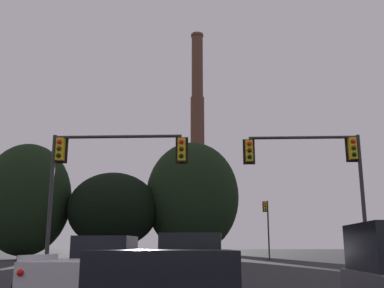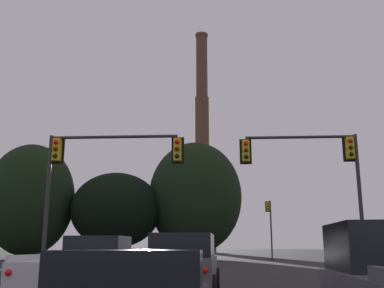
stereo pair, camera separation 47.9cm
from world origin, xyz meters
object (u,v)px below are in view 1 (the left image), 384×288
(suv_center_lane_front, at_px, (192,266))
(traffic_light_overhead_right, at_px, (322,168))
(pickup_truck_left_lane_front, at_px, (92,269))
(smokestack, at_px, (198,161))
(traffic_light_overhead_left, at_px, (97,167))
(traffic_light_far_right, at_px, (267,221))

(suv_center_lane_front, relative_size, traffic_light_overhead_right, 0.74)
(pickup_truck_left_lane_front, relative_size, smokestack, 0.09)
(traffic_light_overhead_left, relative_size, traffic_light_far_right, 0.96)
(traffic_light_far_right, relative_size, traffic_light_overhead_right, 1.01)
(pickup_truck_left_lane_front, relative_size, traffic_light_overhead_right, 0.83)
(suv_center_lane_front, bearing_deg, traffic_light_far_right, 81.08)
(pickup_truck_left_lane_front, xyz_separation_m, suv_center_lane_front, (3.06, 0.21, 0.09))
(traffic_light_overhead_left, bearing_deg, traffic_light_overhead_right, 7.88)
(traffic_light_overhead_left, distance_m, smokestack, 103.83)
(traffic_light_overhead_left, height_order, smokestack, smokestack)
(traffic_light_far_right, distance_m, traffic_light_overhead_right, 32.33)
(pickup_truck_left_lane_front, distance_m, suv_center_lane_front, 3.07)
(pickup_truck_left_lane_front, bearing_deg, smokestack, 92.55)
(pickup_truck_left_lane_front, bearing_deg, traffic_light_overhead_left, 107.11)
(traffic_light_overhead_left, bearing_deg, smokestack, 89.30)
(pickup_truck_left_lane_front, height_order, smokestack, smokestack)
(smokestack, bearing_deg, suv_center_lane_front, -88.22)
(suv_center_lane_front, distance_m, traffic_light_far_right, 40.11)
(pickup_truck_left_lane_front, distance_m, traffic_light_overhead_left, 7.31)
(traffic_light_far_right, xyz_separation_m, smokestack, (-10.36, 68.23, 20.09))
(smokestack, bearing_deg, traffic_light_overhead_left, -90.70)
(suv_center_lane_front, bearing_deg, traffic_light_overhead_right, 51.36)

